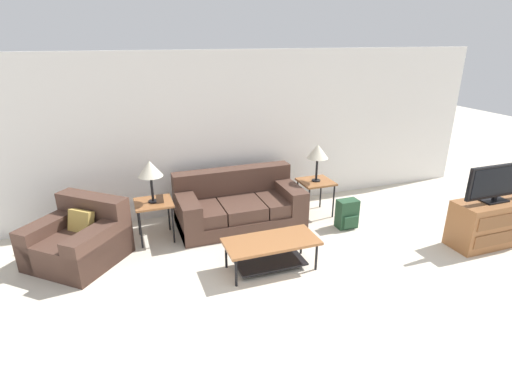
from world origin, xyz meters
TOP-DOWN VIEW (x-y plane):
  - ground_plane at (0.00, 0.00)m, footprint 24.00×24.00m
  - wall_back at (0.00, 3.91)m, footprint 9.17×0.06m
  - couch at (-0.16, 3.23)m, footprint 1.92×0.98m
  - armchair at (-2.47, 2.89)m, footprint 1.43×1.43m
  - coffee_table at (-0.18, 1.82)m, footprint 1.18×0.55m
  - side_table_left at (-1.46, 3.14)m, footprint 0.53×0.51m
  - side_table_right at (1.13, 3.14)m, footprint 0.53×0.51m
  - table_lamp_left at (-1.46, 3.14)m, footprint 0.34×0.34m
  - table_lamp_right at (1.13, 3.14)m, footprint 0.34×0.34m
  - tv_console at (2.96, 1.39)m, footprint 1.10×0.48m
  - television at (2.96, 1.39)m, footprint 1.04×0.20m
  - backpack at (1.37, 2.52)m, footprint 0.32×0.27m
  - picture_frame at (-1.37, 3.06)m, footprint 0.10×0.04m

SIDE VIEW (x-z plane):
  - ground_plane at x=0.00m, z-range 0.00..0.00m
  - backpack at x=1.37m, z-range -0.01..0.45m
  - armchair at x=-2.47m, z-range -0.12..0.68m
  - couch at x=-0.16m, z-range -0.12..0.70m
  - coffee_table at x=-0.18m, z-range 0.10..0.51m
  - tv_console at x=2.96m, z-range 0.00..0.66m
  - side_table_left at x=-1.46m, z-range 0.23..0.82m
  - side_table_right at x=1.13m, z-range 0.23..0.82m
  - picture_frame at x=-1.37m, z-range 0.59..0.72m
  - television at x=2.96m, z-range 0.68..1.21m
  - table_lamp_left at x=-1.46m, z-range 0.77..1.38m
  - table_lamp_right at x=1.13m, z-range 0.77..1.38m
  - wall_back at x=0.00m, z-range 0.00..2.60m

